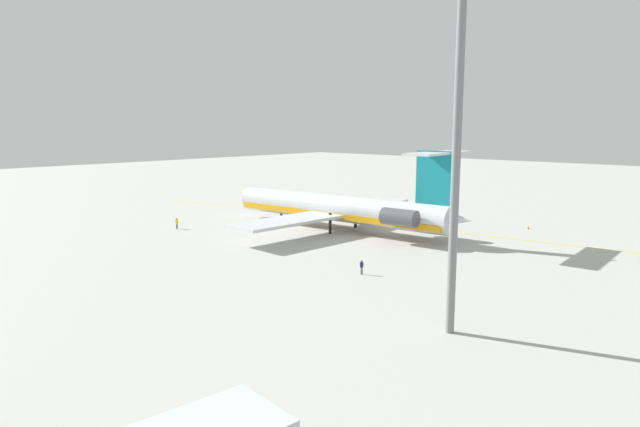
# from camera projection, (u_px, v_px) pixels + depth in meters

# --- Properties ---
(ground) EXTENTS (354.91, 354.91, 0.00)m
(ground) POSITION_uv_depth(u_px,v_px,m) (387.00, 219.00, 99.95)
(ground) COLOR #B7B5AD
(main_jetliner) EXTENTS (45.38, 40.27, 13.22)m
(main_jetliner) POSITION_uv_depth(u_px,v_px,m) (343.00, 208.00, 88.42)
(main_jetliner) COLOR silver
(main_jetliner) RESTS_ON ground
(ground_crew_near_nose) EXTENTS (0.30, 0.33, 1.64)m
(ground_crew_near_nose) POSITION_uv_depth(u_px,v_px,m) (362.00, 265.00, 62.64)
(ground_crew_near_nose) COLOR black
(ground_crew_near_nose) RESTS_ON ground
(ground_crew_near_tail) EXTENTS (0.45, 0.29, 1.78)m
(ground_crew_near_tail) POSITION_uv_depth(u_px,v_px,m) (317.00, 197.00, 121.99)
(ground_crew_near_tail) COLOR black
(ground_crew_near_tail) RESTS_ON ground
(ground_crew_portside) EXTENTS (0.29, 0.43, 1.79)m
(ground_crew_portside) POSITION_uv_depth(u_px,v_px,m) (177.00, 222.00, 90.19)
(ground_crew_portside) COLOR black
(ground_crew_portside) RESTS_ON ground
(safety_cone_nose) EXTENTS (0.40, 0.40, 0.55)m
(safety_cone_nose) POSITION_uv_depth(u_px,v_px,m) (286.00, 206.00, 113.44)
(safety_cone_nose) COLOR #EA590F
(safety_cone_nose) RESTS_ON ground
(safety_cone_wingtip) EXTENTS (0.40, 0.40, 0.55)m
(safety_cone_wingtip) POSITION_uv_depth(u_px,v_px,m) (528.00, 227.00, 90.09)
(safety_cone_wingtip) COLOR #EA590F
(safety_cone_wingtip) RESTS_ON ground
(taxiway_centreline) EXTENTS (107.13, 13.89, 0.01)m
(taxiway_centreline) POSITION_uv_depth(u_px,v_px,m) (370.00, 222.00, 96.27)
(taxiway_centreline) COLOR gold
(taxiway_centreline) RESTS_ON ground
(light_mast) EXTENTS (4.00, 0.70, 30.08)m
(light_mast) POSITION_uv_depth(u_px,v_px,m) (457.00, 131.00, 42.68)
(light_mast) COLOR slate
(light_mast) RESTS_ON ground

